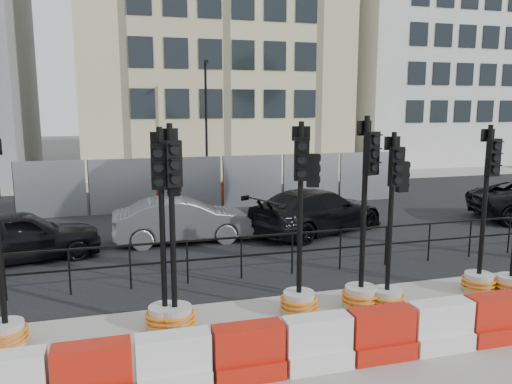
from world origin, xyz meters
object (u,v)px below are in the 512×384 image
object	(u,v)px
traffic_signal_a	(3,306)
car_a	(20,236)
car_c	(317,211)
traffic_signal_d	(300,271)

from	to	relation	value
traffic_signal_a	car_a	bearing A→B (deg)	105.57
traffic_signal_a	car_c	size ratio (longest dim) A/B	0.68
car_a	traffic_signal_a	bearing A→B (deg)	173.73
traffic_signal_a	traffic_signal_d	size ratio (longest dim) A/B	0.96
traffic_signal_a	car_c	xyz separation A→B (m)	(7.67, 5.54, -0.03)
traffic_signal_d	car_a	size ratio (longest dim) A/B	0.87
traffic_signal_d	car_c	xyz separation A→B (m)	(2.67, 5.60, -0.17)
traffic_signal_d	car_a	bearing A→B (deg)	154.95
traffic_signal_a	car_a	size ratio (longest dim) A/B	0.84
traffic_signal_d	car_a	world-z (taller)	traffic_signal_d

